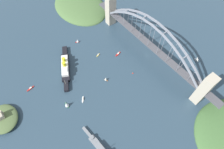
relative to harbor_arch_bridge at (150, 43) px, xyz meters
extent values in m
plane|color=#283D4C|center=(0.00, 0.00, -31.10)|extent=(1400.00, 1400.00, 0.00)
cube|color=#ADA38E|center=(-109.33, 0.00, -1.77)|extent=(13.78, 16.70, 58.67)
cube|color=#ADA38E|center=(109.33, 0.00, -1.77)|extent=(13.78, 16.70, 58.67)
cube|color=#47474C|center=(0.00, 0.00, -3.45)|extent=(204.88, 11.83, 2.40)
cube|color=#47474C|center=(-128.22, 0.00, -3.45)|extent=(24.00, 11.83, 2.40)
cube|color=#47474C|center=(128.22, 0.00, -3.45)|extent=(24.00, 11.83, 2.40)
cube|color=gray|center=(-95.30, -5.32, 4.57)|extent=(23.11, 1.80, 18.58)
cube|color=gray|center=(-74.12, -5.32, 18.82)|extent=(22.80, 1.80, 15.23)
cube|color=gray|center=(-52.94, -5.32, 29.50)|extent=(22.42, 1.80, 11.86)
cube|color=gray|center=(-31.77, -5.32, 36.63)|extent=(21.96, 1.80, 8.45)
cube|color=gray|center=(-10.59, -5.32, 40.19)|extent=(21.45, 1.80, 4.97)
cube|color=gray|center=(10.59, -5.32, 40.19)|extent=(21.45, 1.80, 4.97)
cube|color=gray|center=(31.77, -5.32, 36.63)|extent=(21.96, 1.80, 8.45)
cube|color=gray|center=(52.94, -5.32, 29.50)|extent=(22.42, 1.80, 11.86)
cube|color=gray|center=(74.12, -5.32, 18.82)|extent=(22.80, 1.80, 15.23)
cube|color=gray|center=(95.30, -5.32, 4.57)|extent=(23.11, 1.80, 18.58)
cube|color=gray|center=(-95.30, 5.32, 4.57)|extent=(23.11, 1.80, 18.58)
cube|color=gray|center=(-74.12, 5.32, 18.82)|extent=(22.80, 1.80, 15.23)
cube|color=gray|center=(-52.94, 5.32, 29.50)|extent=(22.42, 1.80, 11.86)
cube|color=gray|center=(-31.77, 5.32, 36.63)|extent=(21.96, 1.80, 8.45)
cube|color=gray|center=(-10.59, 5.32, 40.19)|extent=(21.45, 1.80, 4.97)
cube|color=gray|center=(10.59, 5.32, 40.19)|extent=(21.45, 1.80, 4.97)
cube|color=gray|center=(31.77, 5.32, 36.63)|extent=(21.96, 1.80, 8.45)
cube|color=gray|center=(52.94, 5.32, 29.50)|extent=(22.42, 1.80, 11.86)
cube|color=gray|center=(74.12, 5.32, 18.82)|extent=(22.80, 1.80, 15.23)
cube|color=gray|center=(95.30, 5.32, 4.57)|extent=(23.11, 1.80, 18.58)
cube|color=gray|center=(-105.89, 0.00, -3.45)|extent=(1.40, 10.64, 1.40)
cube|color=gray|center=(-63.53, 0.00, 25.05)|extent=(1.40, 10.64, 1.40)
cube|color=gray|center=(-21.18, 0.00, 39.30)|extent=(1.40, 10.64, 1.40)
cube|color=gray|center=(21.18, 0.00, 39.30)|extent=(1.40, 10.64, 1.40)
cube|color=gray|center=(63.53, 0.00, 25.05)|extent=(1.40, 10.64, 1.40)
cube|color=gray|center=(105.89, 0.00, -3.45)|extent=(1.40, 10.64, 1.40)
cylinder|color=gray|center=(-84.71, -5.32, 5.17)|extent=(0.56, 0.56, 14.83)
cylinder|color=gray|center=(-84.71, 5.32, 5.17)|extent=(0.56, 0.56, 14.83)
cylinder|color=gray|center=(-63.53, -5.32, 11.40)|extent=(0.56, 0.56, 27.30)
cylinder|color=gray|center=(-63.53, 5.32, 11.40)|extent=(0.56, 0.56, 27.30)
cylinder|color=gray|center=(-42.35, -5.32, 15.85)|extent=(0.56, 0.56, 36.21)
cylinder|color=gray|center=(-42.35, 5.32, 15.85)|extent=(0.56, 0.56, 36.21)
cylinder|color=gray|center=(-21.18, -5.32, 18.53)|extent=(0.56, 0.56, 41.55)
cylinder|color=gray|center=(-21.18, 5.32, 18.53)|extent=(0.56, 0.56, 41.55)
cylinder|color=gray|center=(0.00, -5.32, 19.42)|extent=(0.56, 0.56, 43.33)
cylinder|color=gray|center=(0.00, 5.32, 19.42)|extent=(0.56, 0.56, 43.33)
cylinder|color=gray|center=(21.18, -5.32, 18.53)|extent=(0.56, 0.56, 41.55)
cylinder|color=gray|center=(21.18, 5.32, 18.53)|extent=(0.56, 0.56, 41.55)
cylinder|color=gray|center=(42.35, -5.32, 15.85)|extent=(0.56, 0.56, 36.21)
cylinder|color=gray|center=(42.35, 5.32, 15.85)|extent=(0.56, 0.56, 36.21)
cylinder|color=gray|center=(63.53, -5.32, 11.40)|extent=(0.56, 0.56, 27.30)
cylinder|color=gray|center=(63.53, 5.32, 11.40)|extent=(0.56, 0.56, 27.30)
cylinder|color=gray|center=(84.71, -5.32, 5.17)|extent=(0.56, 0.56, 14.83)
cylinder|color=gray|center=(84.71, 5.32, 5.17)|extent=(0.56, 0.56, 14.83)
ellipsoid|color=#476638|center=(192.24, 22.81, -31.10)|extent=(142.28, 103.55, 23.27)
ellipsoid|color=#756B5B|center=(160.22, -5.66, -31.10)|extent=(49.80, 31.06, 12.80)
cube|color=black|center=(61.71, 131.50, -28.27)|extent=(55.38, 36.48, 5.66)
cube|color=black|center=(28.58, 148.39, -28.27)|extent=(19.69, 14.57, 5.66)
cube|color=black|center=(94.85, 114.60, -28.27)|extent=(20.31, 15.80, 5.66)
cube|color=white|center=(61.71, 131.50, -22.77)|extent=(42.10, 28.48, 5.34)
cube|color=white|center=(51.46, 136.72, -18.50)|extent=(12.46, 12.54, 3.20)
cylinder|color=yellow|center=(59.85, 132.45, -16.09)|extent=(5.63, 5.63, 8.01)
cylinder|color=yellow|center=(68.24, 128.17, -16.09)|extent=(5.63, 5.63, 8.01)
cylinder|color=tan|center=(30.65, 147.34, -20.44)|extent=(0.50, 0.50, 10.00)
cube|color=slate|center=(-52.05, 161.19, -29.15)|extent=(17.35, 5.50, 3.90)
cylinder|color=slate|center=(-62.66, 160.13, -26.10)|extent=(5.94, 5.94, 2.20)
ellipsoid|color=#4C6038|center=(34.61, 246.32, -26.58)|extent=(46.78, 40.15, 9.05)
cube|color=#9E937F|center=(34.61, 246.32, -19.12)|extent=(8.00, 8.00, 9.48)
cylinder|color=gray|center=(39.11, 242.82, -18.65)|extent=(3.60, 3.60, 10.43)
cylinder|color=#B7B7B2|center=(-60.11, -63.28, -30.65)|extent=(4.82, 4.03, 0.90)
cylinder|color=#B7B7B2|center=(-62.44, -60.29, -30.65)|extent=(4.82, 4.03, 0.90)
cylinder|color=navy|center=(-60.11, -63.28, -29.60)|extent=(0.14, 0.14, 1.21)
cylinder|color=navy|center=(-62.44, -60.29, -29.60)|extent=(0.14, 0.14, 1.21)
ellipsoid|color=silver|center=(-61.27, -61.78, -28.40)|extent=(6.41, 5.36, 1.18)
cylinder|color=navy|center=(-63.83, -63.78, -28.40)|extent=(1.32, 1.38, 1.13)
cube|color=silver|center=(-61.98, -62.34, -27.90)|extent=(6.94, 8.23, 0.20)
cube|color=silver|center=(-58.77, -59.83, -28.28)|extent=(2.99, 3.41, 0.12)
cube|color=navy|center=(-58.77, -59.83, -27.06)|extent=(0.94, 0.77, 1.50)
cube|color=gold|center=(52.53, 70.69, -30.57)|extent=(3.60, 5.53, 1.06)
cube|color=gold|center=(51.51, 73.95, -30.57)|extent=(1.65, 1.99, 1.06)
cube|color=gold|center=(53.55, 67.44, -30.57)|extent=(1.87, 2.06, 1.06)
cube|color=beige|center=(52.72, 70.08, -29.35)|extent=(2.42, 2.96, 1.38)
cube|color=#B2231E|center=(102.81, 84.20, -30.59)|extent=(3.94, 4.95, 1.02)
cube|color=#B2231E|center=(104.41, 86.89, -30.59)|extent=(1.49, 1.76, 1.02)
cube|color=#B2231E|center=(101.22, 81.51, -30.59)|extent=(1.63, 1.84, 1.02)
cylinder|color=tan|center=(103.01, 84.54, -26.66)|extent=(0.16, 0.16, 6.85)
cone|color=white|center=(102.32, 83.36, -27.00)|extent=(5.90, 5.90, 5.48)
cube|color=#2D6B3D|center=(0.45, 163.59, -30.56)|extent=(6.12, 3.15, 1.08)
cube|color=#2D6B3D|center=(4.45, 163.45, -30.56)|extent=(2.05, 1.39, 1.08)
cube|color=#2D6B3D|center=(-3.56, 163.74, -30.56)|extent=(2.06, 1.65, 1.08)
cylinder|color=tan|center=(0.95, 163.58, -24.62)|extent=(0.16, 0.16, 10.81)
cone|color=white|center=(-0.81, 163.64, -25.16)|extent=(5.71, 5.71, 8.65)
cube|color=#B2231E|center=(60.49, 195.98, -30.53)|extent=(4.06, 7.97, 1.14)
cube|color=#B2231E|center=(59.45, 200.95, -30.53)|extent=(1.89, 2.77, 1.14)
cube|color=#B2231E|center=(61.53, 191.01, -30.53)|extent=(2.17, 2.83, 1.14)
cube|color=beige|center=(60.68, 195.05, -29.28)|extent=(2.78, 4.14, 1.35)
cube|color=brown|center=(0.69, 90.36, -30.60)|extent=(4.35, 3.20, 1.00)
cube|color=brown|center=(-1.76, 89.13, -30.60)|extent=(1.53, 1.23, 1.00)
cube|color=brown|center=(3.14, 91.58, -30.60)|extent=(1.59, 1.35, 1.00)
cylinder|color=tan|center=(0.38, 90.21, -26.34)|extent=(0.16, 0.16, 7.52)
cone|color=silver|center=(1.45, 90.74, -26.72)|extent=(5.05, 5.05, 6.02)
cube|color=#B2231E|center=(32.96, 40.59, -30.46)|extent=(4.81, 8.18, 1.28)
cube|color=#B2231E|center=(31.79, 45.56, -30.46)|extent=(2.26, 2.88, 1.28)
cube|color=#B2231E|center=(34.14, 35.61, -30.46)|extent=(2.60, 2.96, 1.28)
cube|color=beige|center=(33.18, 39.65, -29.34)|extent=(3.32, 4.31, 0.96)
cube|color=silver|center=(-5.93, 139.40, -30.51)|extent=(6.59, 5.75, 1.19)
cube|color=silver|center=(-9.36, 141.91, -30.51)|extent=(2.51, 2.34, 1.19)
cube|color=silver|center=(-2.51, 136.89, -30.51)|extent=(2.67, 2.56, 1.19)
cube|color=beige|center=(-5.29, 138.93, -29.27)|extent=(3.73, 3.47, 1.29)
cone|color=red|center=(-14.95, 46.33, -30.00)|extent=(2.20, 2.20, 2.20)
sphere|color=#F2E566|center=(-14.95, 46.33, -28.60)|extent=(0.50, 0.50, 0.50)
camera|label=1|loc=(-130.17, 176.91, 222.35)|focal=29.11mm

